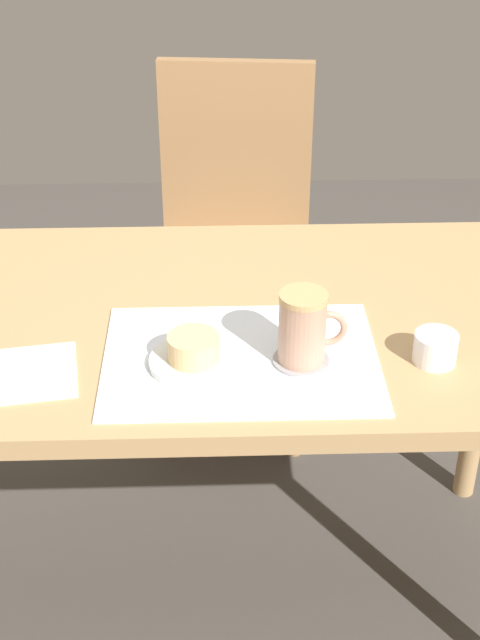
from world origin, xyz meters
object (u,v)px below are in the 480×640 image
at_px(wooden_chair, 233,236).
at_px(pastry_plate, 194,362).
at_px(sugar_bowl, 435,348).
at_px(dining_table, 200,348).
at_px(coffee_mug, 304,327).
at_px(pastry, 193,348).

relative_size(wooden_chair, pastry_plate, 6.38).
bearing_deg(sugar_bowl, wooden_chair, 109.02).
height_order(wooden_chair, pastry_plate, wooden_chair).
bearing_deg(dining_table, wooden_chair, 83.88).
bearing_deg(coffee_mug, pastry_plate, -178.84).
xyz_separation_m(pastry, sugar_bowl, (0.38, 0.00, -0.01)).
distance_m(dining_table, pastry, 0.20).
xyz_separation_m(pastry_plate, coffee_mug, (0.17, 0.00, 0.06)).
bearing_deg(dining_table, pastry_plate, -92.31).
distance_m(wooden_chair, pastry_plate, 0.91).
bearing_deg(wooden_chair, pastry_plate, 90.43).
xyz_separation_m(dining_table, wooden_chair, (0.08, 0.71, -0.14)).
relative_size(wooden_chair, coffee_mug, 7.57).
distance_m(coffee_mug, sugar_bowl, 0.22).
distance_m(dining_table, coffee_mug, 0.27).
height_order(coffee_mug, sugar_bowl, coffee_mug).
xyz_separation_m(dining_table, pastry, (-0.01, -0.17, 0.11)).
relative_size(dining_table, sugar_bowl, 19.57).
bearing_deg(coffee_mug, dining_table, 135.73).
height_order(pastry, sugar_bowl, pastry).
relative_size(pastry_plate, sugar_bowl, 2.03).
bearing_deg(pastry_plate, sugar_bowl, 0.66).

